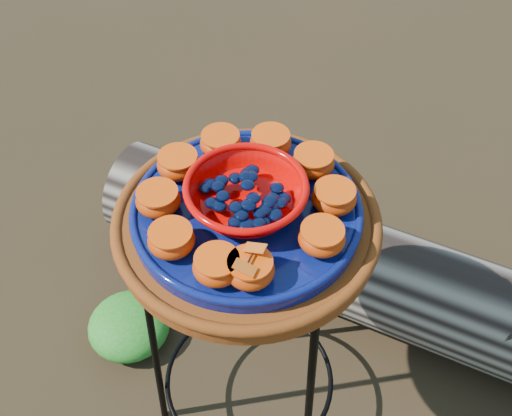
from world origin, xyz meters
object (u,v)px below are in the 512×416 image
at_px(terracotta_saucer, 247,225).
at_px(driftwood_log, 355,268).
at_px(plant_stand, 248,335).
at_px(red_bowl, 246,197).
at_px(cobalt_plate, 246,213).

bearing_deg(terracotta_saucer, driftwood_log, 72.67).
xyz_separation_m(plant_stand, driftwood_log, (0.13, 0.43, -0.21)).
relative_size(red_bowl, driftwood_log, 0.13).
bearing_deg(plant_stand, terracotta_saucer, 0.00).
relative_size(cobalt_plate, driftwood_log, 0.26).
relative_size(terracotta_saucer, driftwood_log, 0.31).
height_order(plant_stand, cobalt_plate, cobalt_plate).
distance_m(plant_stand, driftwood_log, 0.50).
xyz_separation_m(terracotta_saucer, cobalt_plate, (0.00, 0.00, 0.03)).
bearing_deg(red_bowl, cobalt_plate, 0.00).
bearing_deg(driftwood_log, plant_stand, -107.33).
xyz_separation_m(terracotta_saucer, red_bowl, (0.00, 0.00, 0.07)).
bearing_deg(driftwood_log, red_bowl, -107.33).
bearing_deg(red_bowl, driftwood_log, 72.67).
distance_m(plant_stand, red_bowl, 0.44).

